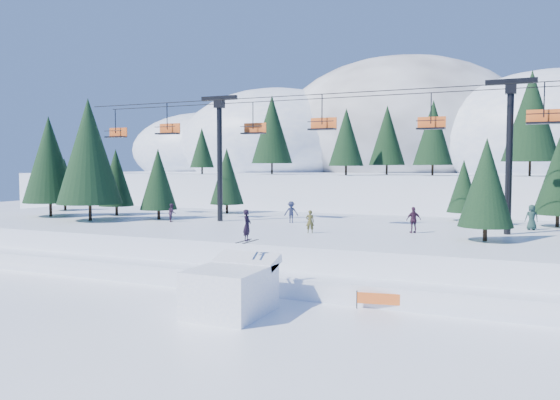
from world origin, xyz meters
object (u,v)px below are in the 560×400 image
at_px(jump_kicker, 231,288).
at_px(banner_near, 386,299).
at_px(chairlift, 331,136).
at_px(banner_far, 475,300).

bearing_deg(jump_kicker, banner_near, 27.87).
height_order(jump_kicker, banner_near, jump_kicker).
distance_m(chairlift, banner_near, 17.35).
relative_size(jump_kicker, banner_near, 1.73).
xyz_separation_m(banner_near, banner_far, (4.04, 1.62, 0.00)).
height_order(banner_near, banner_far, same).
relative_size(jump_kicker, chairlift, 0.10).
bearing_deg(banner_near, banner_far, 21.92).
xyz_separation_m(jump_kicker, banner_near, (6.64, 3.51, -0.68)).
distance_m(jump_kicker, banner_near, 7.54).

